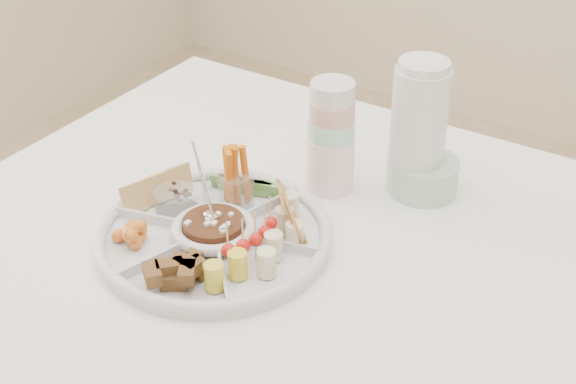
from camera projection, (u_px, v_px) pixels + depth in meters
The scene contains 11 objects.
party_tray at pixel (214, 232), 1.31m from camera, with size 0.38×0.38×0.04m, color silver.
bean_dip at pixel (214, 228), 1.30m from camera, with size 0.10×0.10×0.04m, color #47270B.
tortillas at pixel (292, 213), 1.31m from camera, with size 0.11×0.11×0.07m, color #A97343, non-canonical shape.
carrot_cucumber at pixel (242, 171), 1.39m from camera, with size 0.12×0.12×0.11m, color orange, non-canonical shape.
pita_raisins at pixel (168, 189), 1.38m from camera, with size 0.10×0.10×0.06m, color tan, non-canonical shape.
cherries at pixel (132, 235), 1.28m from camera, with size 0.10×0.10×0.04m, color #F49840, non-canonical shape.
granola_chunks at pixel (179, 273), 1.19m from camera, with size 0.11×0.11×0.05m, color #3B2817, non-canonical shape.
banana_tomato at pixel (264, 251), 1.20m from camera, with size 0.10×0.10×0.08m, color #F4E468, non-canonical shape.
cup_stack at pixel (331, 130), 1.40m from camera, with size 0.09×0.09×0.24m, color #B9DDB2.
thermos at pixel (418, 127), 1.39m from camera, with size 0.10×0.10×0.25m, color silver.
flower_bowl at pixel (424, 168), 1.43m from camera, with size 0.12×0.12×0.09m, color #99DCBC.
Camera 1 is at (0.42, -0.91, 1.54)m, focal length 50.00 mm.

